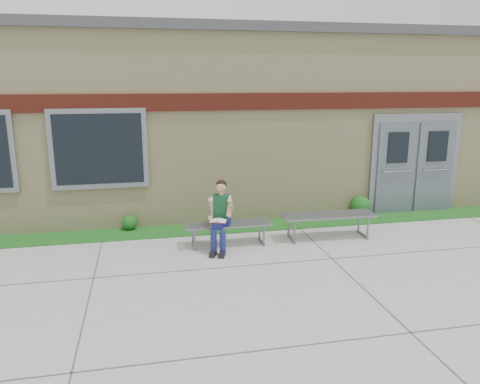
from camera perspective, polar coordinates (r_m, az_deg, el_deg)
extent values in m
plane|color=#9E9E99|center=(7.63, 5.57, -10.04)|extent=(80.00, 80.00, 0.00)
cube|color=#154E18|center=(9.98, 1.15, -4.16)|extent=(16.00, 0.80, 0.02)
cube|color=beige|center=(12.89, -2.22, 8.89)|extent=(16.00, 6.00, 4.00)
cube|color=#3F3F42|center=(12.89, -2.31, 18.24)|extent=(16.20, 6.20, 0.20)
cube|color=maroon|center=(9.88, 0.74, 10.96)|extent=(16.00, 0.06, 0.35)
cube|color=slate|center=(9.76, -16.80, 5.04)|extent=(1.90, 0.08, 1.60)
cube|color=black|center=(9.72, -16.82, 5.01)|extent=(1.70, 0.04, 1.40)
cube|color=slate|center=(11.57, 20.49, 3.26)|extent=(2.20, 0.08, 2.30)
cube|color=#535B64|center=(11.29, 18.43, 2.67)|extent=(0.92, 0.06, 2.10)
cube|color=#535B64|center=(11.82, 22.63, 2.78)|extent=(0.92, 0.06, 2.10)
cube|color=slate|center=(8.79, -1.48, -3.94)|extent=(1.63, 0.47, 0.03)
cube|color=slate|center=(8.77, -5.67, -5.56)|extent=(0.04, 0.45, 0.37)
cube|color=slate|center=(8.99, 2.63, -5.03)|extent=(0.04, 0.45, 0.37)
cube|color=slate|center=(9.32, 10.73, -2.79)|extent=(1.87, 0.57, 0.04)
cube|color=slate|center=(9.14, 6.34, -4.60)|extent=(0.06, 0.52, 0.42)
cube|color=slate|center=(9.69, 14.73, -3.92)|extent=(0.06, 0.52, 0.42)
cube|color=#161855|center=(8.70, -2.24, -3.51)|extent=(0.37, 0.32, 0.15)
cube|color=#103D21|center=(8.60, -2.28, -1.73)|extent=(0.34, 0.27, 0.42)
sphere|color=tan|center=(8.50, -2.31, 0.66)|extent=(0.25, 0.25, 0.19)
sphere|color=black|center=(8.51, -2.29, 0.81)|extent=(0.26, 0.26, 0.20)
cylinder|color=#161855|center=(8.48, -3.09, -3.84)|extent=(0.26, 0.41, 0.14)
cylinder|color=#161855|center=(8.45, -1.98, -3.89)|extent=(0.26, 0.41, 0.14)
cylinder|color=#161855|center=(8.36, -3.23, -6.15)|extent=(0.11, 0.11, 0.46)
cylinder|color=#161855|center=(8.33, -2.11, -6.21)|extent=(0.11, 0.11, 0.46)
cube|color=black|center=(8.37, -3.31, -7.49)|extent=(0.17, 0.26, 0.09)
cube|color=black|center=(8.34, -2.18, -7.56)|extent=(0.17, 0.26, 0.09)
cylinder|color=tan|center=(8.56, -3.50, -1.42)|extent=(0.15, 0.22, 0.24)
cylinder|color=tan|center=(8.50, -1.18, -1.51)|extent=(0.15, 0.22, 0.24)
cube|color=white|center=(8.33, -2.68, -3.49)|extent=(0.34, 0.29, 0.01)
cube|color=#DF5368|center=(8.34, -2.68, -3.56)|extent=(0.34, 0.30, 0.01)
sphere|color=#57AB2D|center=(8.37, -1.14, -1.68)|extent=(0.08, 0.08, 0.08)
sphere|color=#154E18|center=(9.95, -13.29, -3.60)|extent=(0.31, 0.31, 0.31)
sphere|color=#154E18|center=(11.02, 14.47, -1.61)|extent=(0.45, 0.45, 0.45)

